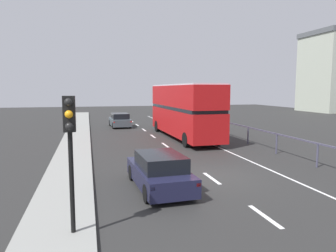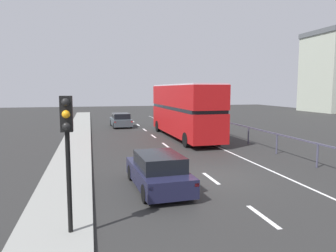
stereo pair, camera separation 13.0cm
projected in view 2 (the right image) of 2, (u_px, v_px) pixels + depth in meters
The scene contains 8 objects.
ground_plane at pixel (208, 178), 14.03m from camera, with size 73.17×120.00×0.10m, color #292828.
near_sidewalk_kerb at pixel (65, 185), 12.57m from camera, with size 2.06×80.00×0.14m, color gray.
lane_paint_markings at pixel (191, 143), 22.92m from camera, with size 3.40×46.00×0.01m.
bridge_side_railing at pixel (237, 127), 23.97m from camera, with size 0.10×42.00×1.23m.
double_decker_bus_red at pixel (184, 109), 24.98m from camera, with size 2.75×11.22×4.24m.
hatchback_car_near at pixel (158, 172), 12.27m from camera, with size 1.98×4.34×1.40m.
traffic_signal_pole at pixel (67, 131), 7.95m from camera, with size 0.30×0.42×3.55m.
sedan_car_ahead at pixel (121, 120), 32.48m from camera, with size 2.00×4.12×1.42m.
Camera 2 is at (-5.02, -12.84, 3.85)m, focal length 33.82 mm.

